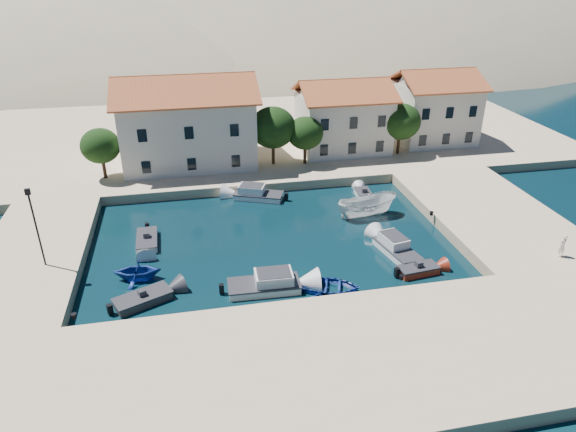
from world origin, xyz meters
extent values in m
plane|color=black|center=(0.00, 0.00, 0.00)|extent=(400.00, 400.00, 0.00)
cube|color=beige|center=(0.00, -6.00, 0.50)|extent=(52.00, 12.00, 1.00)
cube|color=beige|center=(20.50, 10.00, 0.50)|extent=(11.00, 20.00, 1.00)
cube|color=beige|center=(-19.00, 10.00, 0.50)|extent=(8.00, 20.00, 1.00)
cube|color=beige|center=(2.00, 38.00, 0.50)|extent=(80.00, 36.00, 1.00)
ellipsoid|color=tan|center=(-10.00, 110.00, -20.00)|extent=(198.00, 126.00, 72.00)
ellipsoid|color=tan|center=(35.00, 130.00, -25.00)|extent=(220.00, 176.00, 99.00)
cube|color=beige|center=(-6.00, 28.00, 4.75)|extent=(14.00, 9.00, 7.50)
pyramid|color=#9A4522|center=(-6.00, 28.00, 9.60)|extent=(14.70, 9.45, 2.20)
cube|color=beige|center=(12.00, 29.00, 4.25)|extent=(10.00, 8.00, 6.50)
pyramid|color=#9A4522|center=(12.00, 29.00, 8.40)|extent=(10.50, 8.40, 1.80)
cube|color=beige|center=(24.00, 30.00, 4.50)|extent=(9.00, 8.00, 7.00)
pyramid|color=#9A4522|center=(24.00, 30.00, 8.90)|extent=(9.45, 8.40, 1.80)
cylinder|color=#382314|center=(-15.00, 25.00, 2.25)|extent=(0.36, 0.36, 2.50)
ellipsoid|color=black|center=(-15.00, 25.00, 4.50)|extent=(4.00, 4.00, 3.60)
cylinder|color=#382314|center=(3.00, 25.50, 2.50)|extent=(0.36, 0.36, 3.00)
ellipsoid|color=black|center=(3.00, 25.50, 5.20)|extent=(5.00, 5.00, 4.50)
cylinder|color=#382314|center=(6.50, 25.00, 2.25)|extent=(0.36, 0.36, 2.50)
ellipsoid|color=black|center=(6.50, 25.00, 4.50)|extent=(4.00, 4.00, 3.60)
cylinder|color=#382314|center=(18.00, 26.00, 2.38)|extent=(0.36, 0.36, 2.75)
ellipsoid|color=black|center=(18.00, 26.00, 4.85)|extent=(4.60, 4.60, 4.14)
cylinder|color=black|center=(-17.50, 8.00, 4.00)|extent=(0.14, 0.14, 6.00)
cube|color=black|center=(-17.50, 8.00, 7.00)|extent=(0.35, 0.25, 0.45)
cylinder|color=black|center=(-14.30, 0.80, 1.15)|extent=(0.36, 0.36, 0.30)
cylinder|color=black|center=(8.00, 0.80, 1.15)|extent=(0.36, 0.36, 0.30)
cylinder|color=black|center=(14.70, 10.00, 1.15)|extent=(0.36, 0.36, 0.30)
cube|color=#303035|center=(-10.24, 3.07, 0.25)|extent=(4.21, 3.16, 0.90)
cube|color=#303035|center=(-10.24, 3.07, 0.58)|extent=(4.31, 3.23, 0.10)
cube|color=#303035|center=(-10.24, 3.07, 0.80)|extent=(0.66, 0.66, 0.50)
cube|color=white|center=(-1.67, 2.91, 0.25)|extent=(5.19, 2.37, 0.90)
cube|color=#303035|center=(-1.67, 2.91, 0.58)|extent=(5.31, 2.41, 0.10)
cube|color=white|center=(-1.67, 2.91, 0.95)|extent=(2.77, 1.95, 0.90)
imported|color=navy|center=(3.01, 1.93, 0.00)|extent=(5.13, 4.32, 0.91)
cube|color=maroon|center=(10.25, 2.74, 0.25)|extent=(3.17, 1.69, 0.90)
cube|color=#303035|center=(10.25, 2.74, 0.58)|extent=(3.25, 1.73, 0.10)
cube|color=#303035|center=(10.25, 2.74, 0.80)|extent=(0.55, 0.55, 0.50)
cube|color=white|center=(9.77, 5.72, 0.25)|extent=(2.77, 4.92, 0.90)
cube|color=#303035|center=(9.77, 5.72, 0.58)|extent=(2.83, 5.04, 0.10)
cube|color=white|center=(9.77, 5.72, 0.95)|extent=(2.06, 2.73, 0.90)
imported|color=white|center=(9.62, 12.88, 0.00)|extent=(5.95, 2.73, 2.23)
cube|color=white|center=(10.75, 16.83, 0.25)|extent=(1.63, 3.08, 0.90)
cube|color=#303035|center=(10.75, 16.83, 0.58)|extent=(1.67, 3.15, 0.10)
cube|color=#303035|center=(10.75, 16.83, 0.80)|extent=(0.54, 0.54, 0.50)
imported|color=navy|center=(-10.76, 6.21, 0.00)|extent=(3.76, 3.33, 1.84)
cube|color=white|center=(-10.30, 11.60, 0.25)|extent=(1.75, 3.78, 0.90)
cube|color=#303035|center=(-10.30, 11.60, 0.58)|extent=(1.79, 3.87, 0.10)
cube|color=#303035|center=(-10.30, 11.60, 0.80)|extent=(0.51, 0.51, 0.50)
cube|color=white|center=(0.30, 18.75, 0.25)|extent=(5.14, 3.63, 0.90)
cube|color=#303035|center=(0.30, 18.75, 0.58)|extent=(5.26, 3.71, 0.10)
cube|color=white|center=(0.30, 18.75, 0.95)|extent=(2.96, 2.52, 0.90)
imported|color=white|center=(21.29, 1.42, 1.93)|extent=(0.76, 0.59, 1.86)
camera|label=1|loc=(-6.10, -27.81, 21.63)|focal=32.00mm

